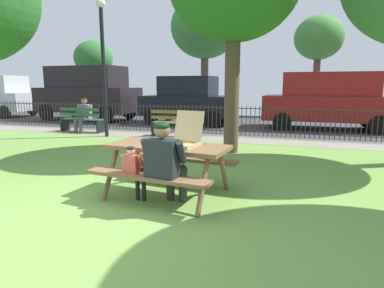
{
  "coord_description": "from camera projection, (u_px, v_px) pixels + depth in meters",
  "views": [
    {
      "loc": [
        2.43,
        -2.89,
        1.65
      ],
      "look_at": [
        0.93,
        1.75,
        0.75
      ],
      "focal_mm": 30.23,
      "sensor_mm": 36.0,
      "label": 1
    }
  ],
  "objects": [
    {
      "name": "parked_car_left",
      "position": [
        88.0,
        92.0,
        15.0
      ],
      "size": [
        4.76,
        2.19,
        2.46
      ],
      "color": "black",
      "rests_on": "ground"
    },
    {
      "name": "parked_car_right",
      "position": [
        328.0,
        100.0,
        11.92
      ],
      "size": [
        4.61,
        1.96,
        2.08
      ],
      "color": "maroon",
      "rests_on": "ground"
    },
    {
      "name": "lamp_post_walkway",
      "position": [
        103.0,
        55.0,
        9.93
      ],
      "size": [
        0.28,
        0.28,
        4.18
      ],
      "color": "black",
      "rests_on": "ground"
    },
    {
      "name": "picnic_table_foreground",
      "position": [
        168.0,
        156.0,
        4.82
      ],
      "size": [
        1.95,
        1.66,
        0.79
      ],
      "color": "brown",
      "rests_on": "ground"
    },
    {
      "name": "far_tree_midleft",
      "position": [
        205.0,
        28.0,
        18.82
      ],
      "size": [
        3.97,
        3.97,
        6.71
      ],
      "color": "brown",
      "rests_on": "ground"
    },
    {
      "name": "park_bench_center",
      "position": [
        176.0,
        124.0,
        10.27
      ],
      "size": [
        1.6,
        0.46,
        0.85
      ],
      "color": "olive",
      "rests_on": "ground"
    },
    {
      "name": "far_tree_left",
      "position": [
        93.0,
        59.0,
        21.41
      ],
      "size": [
        2.52,
        2.52,
        4.5
      ],
      "color": "brown",
      "rests_on": "ground"
    },
    {
      "name": "far_tree_center",
      "position": [
        319.0,
        39.0,
        17.09
      ],
      "size": [
        2.55,
        2.55,
        5.23
      ],
      "color": "brown",
      "rests_on": "ground"
    },
    {
      "name": "pizza_box_open",
      "position": [
        184.0,
        139.0,
        4.72
      ],
      "size": [
        0.54,
        0.6,
        0.49
      ],
      "color": "tan",
      "rests_on": "picnic_table_foreground"
    },
    {
      "name": "cobblestone_walkway",
      "position": [
        213.0,
        138.0,
        10.12
      ],
      "size": [
        28.0,
        1.4,
        0.01
      ],
      "primitive_type": "cube",
      "color": "gray"
    },
    {
      "name": "person_on_park_bench",
      "position": [
        83.0,
        113.0,
        11.29
      ],
      "size": [
        0.61,
        0.59,
        1.19
      ],
      "color": "#494949",
      "rests_on": "ground"
    },
    {
      "name": "parked_car_center",
      "position": [
        188.0,
        100.0,
        13.57
      ],
      "size": [
        3.97,
        1.98,
        1.98
      ],
      "color": "black",
      "rests_on": "ground"
    },
    {
      "name": "adult_at_table",
      "position": [
        165.0,
        161.0,
        4.26
      ],
      "size": [
        0.63,
        0.62,
        1.19
      ],
      "color": "#2D2D2D",
      "rests_on": "ground"
    },
    {
      "name": "ground",
      "position": [
        139.0,
        186.0,
        5.39
      ],
      "size": [
        28.0,
        11.51,
        0.02
      ],
      "primitive_type": "cube",
      "color": "#6D9B42"
    },
    {
      "name": "park_bench_left",
      "position": [
        82.0,
        120.0,
        11.33
      ],
      "size": [
        1.62,
        0.52,
        0.85
      ],
      "color": "#2D5E36",
      "rests_on": "ground"
    },
    {
      "name": "child_at_table",
      "position": [
        134.0,
        169.0,
        4.45
      ],
      "size": [
        0.33,
        0.33,
        0.83
      ],
      "color": "black",
      "rests_on": "ground"
    },
    {
      "name": "street_asphalt",
      "position": [
        237.0,
        123.0,
        14.01
      ],
      "size": [
        28.0,
        6.92,
        0.01
      ],
      "primitive_type": "cube",
      "color": "#38383D"
    },
    {
      "name": "iron_fence_streetside",
      "position": [
        218.0,
        120.0,
        10.68
      ],
      "size": [
        22.7,
        0.03,
        0.97
      ],
      "color": "#2D2823",
      "rests_on": "ground"
    }
  ]
}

